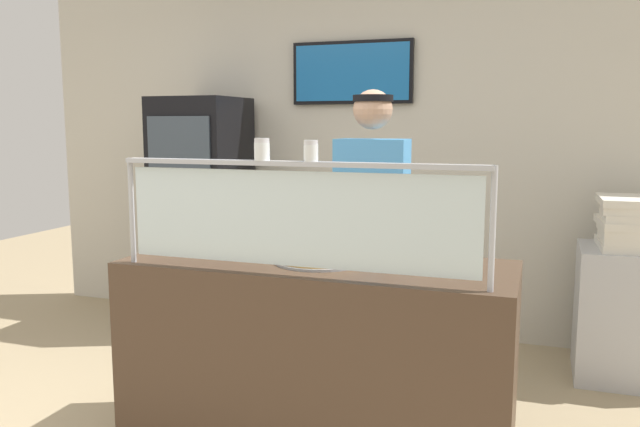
# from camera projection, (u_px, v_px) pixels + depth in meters

# --- Properties ---
(ground_plane) EXTENTS (12.00, 12.00, 0.00)m
(ground_plane) POSITION_uv_depth(u_px,v_px,m) (355.00, 399.00, 3.67)
(ground_plane) COLOR tan
(ground_plane) RESTS_ON ground
(shop_rear_unit) EXTENTS (6.19, 0.13, 2.70)m
(shop_rear_unit) POSITION_uv_depth(u_px,v_px,m) (406.00, 154.00, 4.74)
(shop_rear_unit) COLOR beige
(shop_rear_unit) RESTS_ON ground
(serving_counter) EXTENTS (1.79, 0.69, 0.95)m
(serving_counter) POSITION_uv_depth(u_px,v_px,m) (317.00, 360.00, 2.99)
(serving_counter) COLOR #4C3828
(serving_counter) RESTS_ON ground
(sneeze_guard) EXTENTS (1.61, 0.06, 0.48)m
(sneeze_guard) POSITION_uv_depth(u_px,v_px,m) (294.00, 205.00, 2.62)
(sneeze_guard) COLOR #B2B5BC
(sneeze_guard) RESTS_ON serving_counter
(pizza_tray) EXTENTS (0.41, 0.41, 0.04)m
(pizza_tray) POSITION_uv_depth(u_px,v_px,m) (319.00, 259.00, 2.91)
(pizza_tray) COLOR #9EA0A8
(pizza_tray) RESTS_ON serving_counter
(pizza_server) EXTENTS (0.15, 0.29, 0.01)m
(pizza_server) POSITION_uv_depth(u_px,v_px,m) (321.00, 255.00, 2.88)
(pizza_server) COLOR #ADAFB7
(pizza_server) RESTS_ON pizza_tray
(parmesan_shaker) EXTENTS (0.07, 0.07, 0.09)m
(parmesan_shaker) POSITION_uv_depth(u_px,v_px,m) (262.00, 151.00, 2.63)
(parmesan_shaker) COLOR white
(parmesan_shaker) RESTS_ON sneeze_guard
(pepper_flake_shaker) EXTENTS (0.06, 0.06, 0.09)m
(pepper_flake_shaker) POSITION_uv_depth(u_px,v_px,m) (311.00, 152.00, 2.56)
(pepper_flake_shaker) COLOR white
(pepper_flake_shaker) RESTS_ON sneeze_guard
(worker_figure) EXTENTS (0.41, 0.50, 1.76)m
(worker_figure) POSITION_uv_depth(u_px,v_px,m) (372.00, 231.00, 3.44)
(worker_figure) COLOR #23232D
(worker_figure) RESTS_ON ground
(drink_fridge) EXTENTS (0.60, 0.64, 1.78)m
(drink_fridge) POSITION_uv_depth(u_px,v_px,m) (203.00, 215.00, 4.87)
(drink_fridge) COLOR black
(drink_fridge) RESTS_ON ground
(prep_shelf) EXTENTS (0.70, 0.55, 0.83)m
(prep_shelf) POSITION_uv_depth(u_px,v_px,m) (637.00, 315.00, 3.91)
(prep_shelf) COLOR #B7BABF
(prep_shelf) RESTS_ON ground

